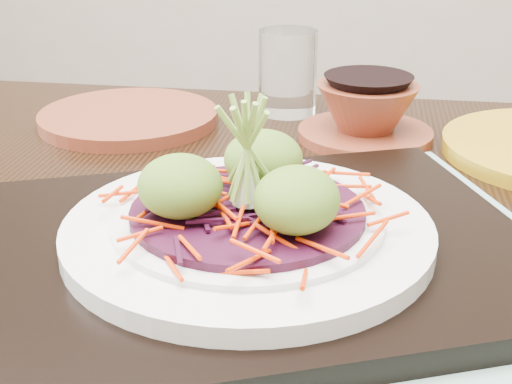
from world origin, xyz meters
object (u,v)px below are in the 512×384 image
(water_glass, at_px, (288,72))
(serving_tray, at_px, (248,251))
(dining_table, at_px, (299,324))
(terracotta_bowl_set, at_px, (366,115))
(terracotta_side_plate, at_px, (129,117))
(white_plate, at_px, (248,229))

(water_glass, bearing_deg, serving_tray, -80.44)
(dining_table, distance_m, terracotta_bowl_set, 0.24)
(serving_tray, bearing_deg, terracotta_side_plate, 99.63)
(dining_table, bearing_deg, terracotta_bowl_set, 78.17)
(dining_table, bearing_deg, white_plate, -112.70)
(terracotta_side_plate, bearing_deg, water_glass, 29.49)
(water_glass, distance_m, terracotta_bowl_set, 0.12)
(white_plate, xyz_separation_m, water_glass, (-0.06, 0.36, 0.02))
(white_plate, distance_m, terracotta_side_plate, 0.35)
(dining_table, xyz_separation_m, serving_tray, (-0.02, -0.08, 0.10))
(dining_table, distance_m, terracotta_side_plate, 0.32)
(dining_table, relative_size, terracotta_bowl_set, 6.32)
(white_plate, xyz_separation_m, terracotta_bowl_set, (0.04, 0.29, -0.00))
(dining_table, bearing_deg, serving_tray, -112.70)
(terracotta_side_plate, distance_m, terracotta_bowl_set, 0.26)
(dining_table, distance_m, serving_tray, 0.13)
(serving_tray, xyz_separation_m, water_glass, (-0.06, 0.36, 0.03))
(terracotta_bowl_set, bearing_deg, white_plate, -97.78)
(white_plate, distance_m, terracotta_bowl_set, 0.29)
(dining_table, xyz_separation_m, terracotta_bowl_set, (0.02, 0.21, 0.12))
(terracotta_side_plate, bearing_deg, serving_tray, -51.05)
(white_plate, xyz_separation_m, terracotta_side_plate, (-0.22, 0.27, -0.02))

